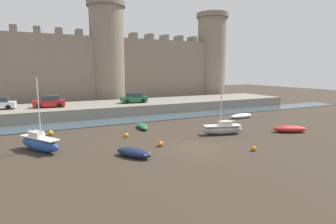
# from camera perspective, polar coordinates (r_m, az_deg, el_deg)

# --- Properties ---
(ground_plane) EXTENTS (160.00, 160.00, 0.00)m
(ground_plane) POSITION_cam_1_polar(r_m,az_deg,el_deg) (23.10, 6.64, -7.83)
(ground_plane) COLOR #382D23
(water_channel) EXTENTS (80.00, 4.50, 0.10)m
(water_channel) POSITION_cam_1_polar(r_m,az_deg,el_deg) (36.16, -6.21, -1.59)
(water_channel) COLOR #3D4C56
(water_channel) RESTS_ON ground
(quay_road) EXTENTS (59.65, 10.00, 1.59)m
(quay_road) POSITION_cam_1_polar(r_m,az_deg,el_deg) (42.85, -9.55, 1.00)
(quay_road) COLOR gray
(quay_road) RESTS_ON ground
(castle) EXTENTS (54.75, 7.10, 22.30)m
(castle) POSITION_cam_1_polar(r_m,az_deg,el_deg) (51.96, -12.93, 10.68)
(castle) COLOR gray
(castle) RESTS_ON ground
(rowboat_midflat_centre) EXTENTS (2.73, 3.24, 0.70)m
(rowboat_midflat_centre) POSITION_cam_1_polar(r_m,az_deg,el_deg) (20.77, -7.48, -8.74)
(rowboat_midflat_centre) COLOR #141E3D
(rowboat_midflat_centre) RESTS_ON ground
(sailboat_near_channel_right) EXTENTS (4.63, 2.42, 6.40)m
(sailboat_near_channel_right) POSITION_cam_1_polar(r_m,az_deg,el_deg) (28.25, 11.79, -3.60)
(sailboat_near_channel_right) COLOR gray
(sailboat_near_channel_right) RESTS_ON ground
(rowboat_foreground_right) EXTENTS (3.87, 2.74, 0.75)m
(rowboat_foreground_right) POSITION_cam_1_polar(r_m,az_deg,el_deg) (31.59, 25.00, -3.31)
(rowboat_foreground_right) COLOR red
(rowboat_foreground_right) RESTS_ON ground
(sailboat_near_channel_left) EXTENTS (3.48, 4.55, 6.14)m
(sailboat_near_channel_left) POSITION_cam_1_polar(r_m,az_deg,el_deg) (24.49, -26.18, -6.06)
(sailboat_near_channel_left) COLOR #234793
(sailboat_near_channel_left) RESTS_ON ground
(rowboat_midflat_left) EXTENTS (1.31, 3.29, 0.57)m
(rowboat_midflat_left) POSITION_cam_1_polar(r_m,az_deg,el_deg) (30.48, -5.58, -3.10)
(rowboat_midflat_left) COLOR #1E6B47
(rowboat_midflat_left) RESTS_ON ground
(rowboat_foreground_left) EXTENTS (4.02, 1.52, 0.64)m
(rowboat_foreground_left) POSITION_cam_1_polar(r_m,az_deg,el_deg) (38.55, 15.69, -0.78)
(rowboat_foreground_left) COLOR silver
(rowboat_foreground_left) RESTS_ON ground
(mooring_buoy_near_shore) EXTENTS (0.48, 0.48, 0.48)m
(mooring_buoy_near_shore) POSITION_cam_1_polar(r_m,az_deg,el_deg) (23.40, -1.64, -6.94)
(mooring_buoy_near_shore) COLOR orange
(mooring_buoy_near_shore) RESTS_ON ground
(mooring_buoy_mid_mud) EXTENTS (0.42, 0.42, 0.42)m
(mooring_buoy_mid_mud) POSITION_cam_1_polar(r_m,az_deg,el_deg) (23.28, 18.16, -7.56)
(mooring_buoy_mid_mud) COLOR orange
(mooring_buoy_mid_mud) RESTS_ON ground
(mooring_buoy_near_channel) EXTENTS (0.51, 0.51, 0.51)m
(mooring_buoy_near_channel) POSITION_cam_1_polar(r_m,az_deg,el_deg) (29.95, -24.16, -4.16)
(mooring_buoy_near_channel) COLOR orange
(mooring_buoy_near_channel) RESTS_ON ground
(mooring_buoy_off_centre) EXTENTS (0.43, 0.43, 0.43)m
(mooring_buoy_off_centre) POSITION_cam_1_polar(r_m,az_deg,el_deg) (26.91, -9.05, -4.98)
(mooring_buoy_off_centre) COLOR orange
(mooring_buoy_off_centre) RESTS_ON ground
(car_quay_centre_east) EXTENTS (4.22, 2.12, 1.62)m
(car_quay_centre_east) POSITION_cam_1_polar(r_m,az_deg,el_deg) (40.08, -24.38, 2.04)
(car_quay_centre_east) COLOR red
(car_quay_centre_east) RESTS_ON quay_road
(car_quay_west) EXTENTS (4.22, 2.12, 1.62)m
(car_quay_west) POSITION_cam_1_polar(r_m,az_deg,el_deg) (42.06, -7.36, 3.06)
(car_quay_west) COLOR #1E6638
(car_quay_west) RESTS_ON quay_road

